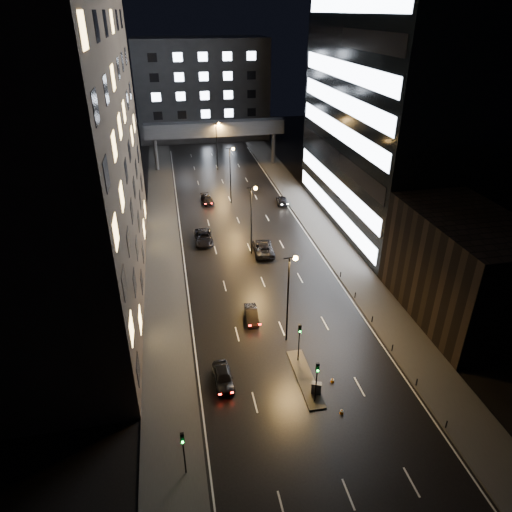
{
  "coord_description": "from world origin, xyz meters",
  "views": [
    {
      "loc": [
        -10.68,
        -29.2,
        31.13
      ],
      "look_at": [
        -0.95,
        19.86,
        4.0
      ],
      "focal_mm": 32.0,
      "sensor_mm": 36.0,
      "label": 1
    }
  ],
  "objects_px": {
    "car_toward_b": "(282,200)",
    "car_away_b": "(251,314)",
    "car_away_d": "(207,200)",
    "car_toward_a": "(263,248)",
    "car_away_a": "(223,377)",
    "car_away_c": "(204,237)",
    "utility_cabinet": "(316,388)"
  },
  "relations": [
    {
      "from": "car_away_a",
      "to": "car_away_d",
      "type": "relative_size",
      "value": 0.97
    },
    {
      "from": "car_away_c",
      "to": "car_away_d",
      "type": "relative_size",
      "value": 1.29
    },
    {
      "from": "car_away_a",
      "to": "car_toward_b",
      "type": "relative_size",
      "value": 0.96
    },
    {
      "from": "utility_cabinet",
      "to": "car_away_b",
      "type": "bearing_deg",
      "value": 128.87
    },
    {
      "from": "car_away_c",
      "to": "utility_cabinet",
      "type": "height_order",
      "value": "car_away_c"
    },
    {
      "from": "car_away_b",
      "to": "utility_cabinet",
      "type": "relative_size",
      "value": 3.31
    },
    {
      "from": "car_away_a",
      "to": "car_away_b",
      "type": "height_order",
      "value": "car_away_a"
    },
    {
      "from": "car_away_c",
      "to": "car_away_d",
      "type": "distance_m",
      "value": 15.88
    },
    {
      "from": "car_away_a",
      "to": "car_away_d",
      "type": "height_order",
      "value": "car_away_a"
    },
    {
      "from": "utility_cabinet",
      "to": "car_away_c",
      "type": "bearing_deg",
      "value": 124.61
    },
    {
      "from": "car_away_c",
      "to": "car_toward_a",
      "type": "bearing_deg",
      "value": -31.31
    },
    {
      "from": "car_away_a",
      "to": "car_away_b",
      "type": "relative_size",
      "value": 1.09
    },
    {
      "from": "car_toward_a",
      "to": "car_toward_b",
      "type": "relative_size",
      "value": 1.34
    },
    {
      "from": "car_away_d",
      "to": "car_toward_a",
      "type": "height_order",
      "value": "car_toward_a"
    },
    {
      "from": "car_away_b",
      "to": "car_toward_b",
      "type": "relative_size",
      "value": 0.88
    },
    {
      "from": "car_away_d",
      "to": "utility_cabinet",
      "type": "relative_size",
      "value": 3.73
    },
    {
      "from": "car_toward_a",
      "to": "car_toward_b",
      "type": "bearing_deg",
      "value": -107.64
    },
    {
      "from": "car_away_d",
      "to": "car_toward_a",
      "type": "xyz_separation_m",
      "value": [
        5.95,
        -20.91,
        0.18
      ]
    },
    {
      "from": "utility_cabinet",
      "to": "car_toward_b",
      "type": "bearing_deg",
      "value": 102.26
    },
    {
      "from": "car_away_a",
      "to": "car_toward_b",
      "type": "height_order",
      "value": "car_away_a"
    },
    {
      "from": "car_away_b",
      "to": "car_away_c",
      "type": "height_order",
      "value": "car_away_c"
    },
    {
      "from": "car_away_b",
      "to": "utility_cabinet",
      "type": "bearing_deg",
      "value": -69.06
    },
    {
      "from": "car_toward_b",
      "to": "car_away_b",
      "type": "bearing_deg",
      "value": 78.27
    },
    {
      "from": "car_toward_a",
      "to": "car_toward_b",
      "type": "height_order",
      "value": "car_toward_a"
    },
    {
      "from": "car_away_d",
      "to": "utility_cabinet",
      "type": "distance_m",
      "value": 49.07
    },
    {
      "from": "car_away_d",
      "to": "car_toward_b",
      "type": "bearing_deg",
      "value": -20.61
    },
    {
      "from": "car_away_d",
      "to": "car_toward_a",
      "type": "relative_size",
      "value": 0.74
    },
    {
      "from": "car_away_c",
      "to": "car_toward_b",
      "type": "bearing_deg",
      "value": 40.95
    },
    {
      "from": "utility_cabinet",
      "to": "car_away_a",
      "type": "bearing_deg",
      "value": -178.1
    },
    {
      "from": "car_away_a",
      "to": "utility_cabinet",
      "type": "bearing_deg",
      "value": -22.8
    },
    {
      "from": "car_away_c",
      "to": "car_toward_b",
      "type": "distance_m",
      "value": 19.99
    },
    {
      "from": "car_toward_a",
      "to": "utility_cabinet",
      "type": "height_order",
      "value": "car_toward_a"
    }
  ]
}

